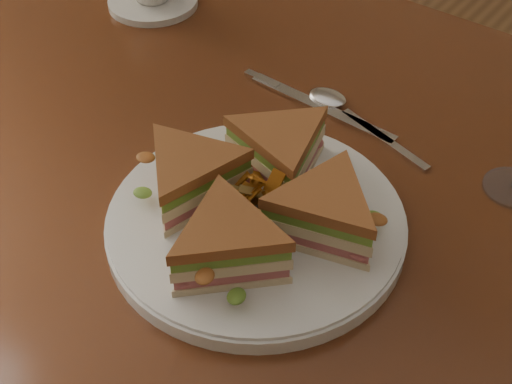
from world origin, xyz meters
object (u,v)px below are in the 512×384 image
plate (256,223)px  table (278,224)px  spoon (341,108)px  saucer (153,2)px  sandwich_wedges (256,196)px  knife (311,103)px

plate → table: bearing=112.7°
spoon → saucer: (-0.35, 0.05, 0.00)m
sandwich_wedges → spoon: (-0.04, 0.21, -0.04)m
spoon → knife: (-0.03, -0.01, -0.00)m
table → plate: (0.04, -0.10, 0.11)m
knife → sandwich_wedges: bearing=-68.8°
table → plate: 0.15m
knife → table: bearing=-72.4°
spoon → knife: size_ratio=0.83×
plate → knife: plate is taller
sandwich_wedges → saucer: size_ratio=2.19×
sandwich_wedges → spoon: size_ratio=1.56×
saucer → plate: bearing=-34.7°
sandwich_wedges → knife: bearing=109.0°
table → spoon: size_ratio=6.68×
table → spoon: bearing=87.6°
knife → spoon: bearing=20.7°
spoon → knife: 0.04m
sandwich_wedges → spoon: sandwich_wedges is taller
saucer → spoon: bearing=-8.5°
sandwich_wedges → knife: (-0.07, 0.20, -0.04)m
table → sandwich_wedges: size_ratio=4.28×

